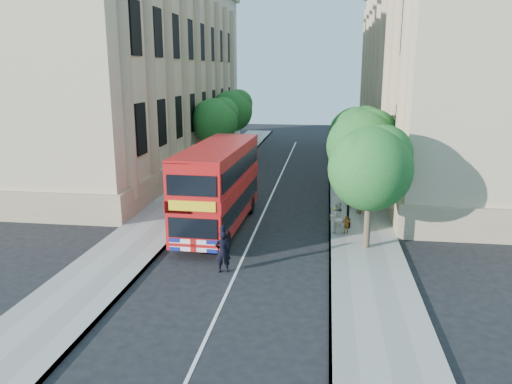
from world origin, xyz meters
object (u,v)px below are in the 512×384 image
at_px(lamp_post, 349,186).
at_px(woman_pedestrian, 337,217).
at_px(double_decker_bus, 219,184).
at_px(police_constable, 223,252).
at_px(box_van, 228,179).

xyz_separation_m(lamp_post, woman_pedestrian, (-0.60, -0.97, -1.53)).
bearing_deg(woman_pedestrian, lamp_post, -122.33).
relative_size(double_decker_bus, police_constable, 5.36).
bearing_deg(box_van, police_constable, -78.78).
height_order(police_constable, woman_pedestrian, police_constable).
distance_m(double_decker_bus, woman_pedestrian, 6.61).
distance_m(double_decker_bus, police_constable, 6.29).
distance_m(box_van, woman_pedestrian, 10.14).
relative_size(double_decker_bus, box_van, 2.09).
height_order(box_van, police_constable, box_van).
bearing_deg(woman_pedestrian, police_constable, 48.61).
bearing_deg(lamp_post, double_decker_bus, -173.37).
height_order(lamp_post, box_van, lamp_post).
relative_size(lamp_post, double_decker_bus, 0.52).
height_order(lamp_post, woman_pedestrian, lamp_post).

